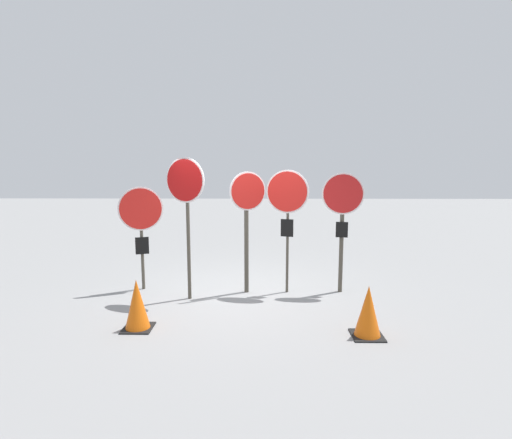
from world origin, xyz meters
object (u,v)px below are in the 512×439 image
Objects in this scene: stop_sign_2 at (247,209)px; traffic_cone_1 at (368,311)px; traffic_cone_0 at (137,305)px; stop_sign_0 at (141,216)px; stop_sign_4 at (342,209)px; stop_sign_1 at (186,194)px; stop_sign_3 at (287,201)px.

traffic_cone_1 is (1.76, -1.90, -1.23)m from stop_sign_2.
traffic_cone_0 is at bearing 176.26° from traffic_cone_1.
stop_sign_0 is 3.78m from stop_sign_4.
traffic_cone_1 is (3.78, -2.06, -1.07)m from stop_sign_0.
stop_sign_0 is at bearing 149.17° from stop_sign_2.
stop_sign_1 is at bearing -48.65° from stop_sign_0.
stop_sign_0 is 2.03m from stop_sign_2.
stop_sign_2 is 2.87m from traffic_cone_1.
stop_sign_4 is (1.75, 0.03, -0.00)m from stop_sign_2.
stop_sign_3 is at bearing -26.12° from stop_sign_2.
stop_sign_0 is 2.71× the size of traffic_cone_1.
stop_sign_1 is at bearing -161.01° from stop_sign_4.
stop_sign_4 is 3.01× the size of traffic_cone_0.
stop_sign_2 is 1.01× the size of stop_sign_4.
stop_sign_0 is 2.78m from stop_sign_3.
traffic_cone_1 is at bearing -79.24° from stop_sign_4.
stop_sign_4 reaches higher than traffic_cone_0.
stop_sign_1 is 2.07m from traffic_cone_0.
stop_sign_4 is at bearing 18.26° from stop_sign_3.
stop_sign_4 is at bearing 27.22° from traffic_cone_0.
traffic_cone_0 is (-3.33, -1.71, -1.22)m from stop_sign_4.
traffic_cone_0 is 3.34m from traffic_cone_1.
traffic_cone_1 is at bearing -3.10° from stop_sign_1.
stop_sign_3 reaches higher than traffic_cone_1.
stop_sign_2 is 1.76m from stop_sign_4.
stop_sign_1 is at bearing 151.77° from traffic_cone_1.
traffic_cone_0 is at bearing -142.21° from stop_sign_4.
stop_sign_3 is at bearing 118.38° from traffic_cone_1.
stop_sign_1 reaches higher than traffic_cone_0.
stop_sign_1 is 1.84m from stop_sign_3.
stop_sign_2 is 0.99× the size of stop_sign_3.
stop_sign_4 reaches higher than traffic_cone_1.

